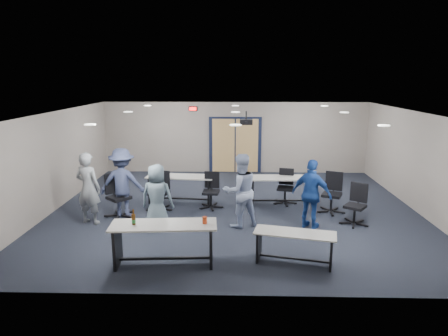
{
  "coord_description": "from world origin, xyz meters",
  "views": [
    {
      "loc": [
        -0.01,
        -10.63,
        3.64
      ],
      "look_at": [
        -0.3,
        -0.3,
        1.26
      ],
      "focal_mm": 32.0,
      "sensor_mm": 36.0,
      "label": 1
    }
  ],
  "objects_px": {
    "table_front_left": "(164,236)",
    "person_back": "(123,183)",
    "chair_back_b": "(211,191)",
    "person_lightblue": "(240,191)",
    "table_back_right": "(283,186)",
    "person_plaid": "(157,197)",
    "person_gray": "(88,188)",
    "chair_loose_right": "(355,205)",
    "chair_back_c": "(285,187)",
    "chair_back_d": "(332,193)",
    "chair_loose_left": "(119,196)",
    "table_back_left": "(181,184)",
    "person_navy": "(312,194)",
    "chair_back_a": "(159,191)",
    "table_front_right": "(295,242)"
  },
  "relations": [
    {
      "from": "table_front_right",
      "to": "table_front_left",
      "type": "bearing_deg",
      "value": -164.29
    },
    {
      "from": "chair_back_b",
      "to": "chair_back_c",
      "type": "height_order",
      "value": "chair_back_c"
    },
    {
      "from": "chair_back_d",
      "to": "person_plaid",
      "type": "bearing_deg",
      "value": -140.41
    },
    {
      "from": "chair_loose_right",
      "to": "person_gray",
      "type": "xyz_separation_m",
      "value": [
        -6.66,
        -0.07,
        0.4
      ]
    },
    {
      "from": "table_front_left",
      "to": "person_back",
      "type": "bearing_deg",
      "value": 115.6
    },
    {
      "from": "table_front_right",
      "to": "chair_back_b",
      "type": "xyz_separation_m",
      "value": [
        -1.86,
        3.36,
        0.06
      ]
    },
    {
      "from": "chair_back_b",
      "to": "chair_loose_left",
      "type": "bearing_deg",
      "value": -156.31
    },
    {
      "from": "table_back_right",
      "to": "person_navy",
      "type": "bearing_deg",
      "value": -77.34
    },
    {
      "from": "table_front_right",
      "to": "person_navy",
      "type": "height_order",
      "value": "person_navy"
    },
    {
      "from": "table_front_left",
      "to": "person_lightblue",
      "type": "height_order",
      "value": "person_lightblue"
    },
    {
      "from": "person_lightblue",
      "to": "chair_back_a",
      "type": "bearing_deg",
      "value": -50.49
    },
    {
      "from": "chair_back_b",
      "to": "person_back",
      "type": "relative_size",
      "value": 0.55
    },
    {
      "from": "chair_back_d",
      "to": "chair_loose_right",
      "type": "distance_m",
      "value": 0.97
    },
    {
      "from": "table_front_right",
      "to": "table_back_right",
      "type": "distance_m",
      "value": 3.77
    },
    {
      "from": "chair_back_c",
      "to": "person_back",
      "type": "relative_size",
      "value": 0.55
    },
    {
      "from": "table_front_left",
      "to": "chair_back_c",
      "type": "bearing_deg",
      "value": 50.03
    },
    {
      "from": "chair_back_b",
      "to": "person_navy",
      "type": "xyz_separation_m",
      "value": [
        2.53,
        -1.44,
        0.35
      ]
    },
    {
      "from": "chair_back_b",
      "to": "person_lightblue",
      "type": "xyz_separation_m",
      "value": [
        0.8,
        -1.37,
        0.41
      ]
    },
    {
      "from": "table_front_right",
      "to": "chair_loose_left",
      "type": "bearing_deg",
      "value": 161.93
    },
    {
      "from": "table_front_right",
      "to": "person_gray",
      "type": "distance_m",
      "value": 5.3
    },
    {
      "from": "chair_back_b",
      "to": "person_gray",
      "type": "distance_m",
      "value": 3.27
    },
    {
      "from": "person_gray",
      "to": "person_back",
      "type": "bearing_deg",
      "value": -125.12
    },
    {
      "from": "chair_back_d",
      "to": "chair_loose_right",
      "type": "xyz_separation_m",
      "value": [
        0.36,
        -0.9,
        -0.03
      ]
    },
    {
      "from": "person_lightblue",
      "to": "table_back_left",
      "type": "bearing_deg",
      "value": -71.07
    },
    {
      "from": "table_back_right",
      "to": "person_plaid",
      "type": "height_order",
      "value": "person_plaid"
    },
    {
      "from": "table_back_right",
      "to": "chair_loose_left",
      "type": "xyz_separation_m",
      "value": [
        -4.44,
        -1.2,
        0.02
      ]
    },
    {
      "from": "person_gray",
      "to": "person_plaid",
      "type": "distance_m",
      "value": 1.82
    },
    {
      "from": "table_back_right",
      "to": "person_navy",
      "type": "xyz_separation_m",
      "value": [
        0.47,
        -1.85,
        0.3
      ]
    },
    {
      "from": "table_back_right",
      "to": "person_plaid",
      "type": "xyz_separation_m",
      "value": [
        -3.26,
        -2.01,
        0.25
      ]
    },
    {
      "from": "table_front_right",
      "to": "chair_back_c",
      "type": "relative_size",
      "value": 1.64
    },
    {
      "from": "table_back_right",
      "to": "chair_back_a",
      "type": "relative_size",
      "value": 1.86
    },
    {
      "from": "chair_loose_left",
      "to": "table_back_left",
      "type": "bearing_deg",
      "value": -5.73
    },
    {
      "from": "chair_loose_left",
      "to": "person_plaid",
      "type": "xyz_separation_m",
      "value": [
        1.18,
        -0.82,
        0.23
      ]
    },
    {
      "from": "person_lightblue",
      "to": "person_back",
      "type": "relative_size",
      "value": 1.0
    },
    {
      "from": "table_front_left",
      "to": "chair_back_b",
      "type": "distance_m",
      "value": 3.55
    },
    {
      "from": "table_back_left",
      "to": "chair_back_d",
      "type": "distance_m",
      "value": 4.31
    },
    {
      "from": "chair_back_b",
      "to": "chair_back_d",
      "type": "bearing_deg",
      "value": 0.22
    },
    {
      "from": "table_back_left",
      "to": "person_plaid",
      "type": "relative_size",
      "value": 1.25
    },
    {
      "from": "table_back_right",
      "to": "chair_loose_right",
      "type": "height_order",
      "value": "chair_loose_right"
    },
    {
      "from": "table_front_left",
      "to": "chair_loose_left",
      "type": "xyz_separation_m",
      "value": [
        -1.67,
        2.68,
        -0.01
      ]
    },
    {
      "from": "person_lightblue",
      "to": "chair_loose_left",
      "type": "bearing_deg",
      "value": -33.85
    },
    {
      "from": "chair_loose_left",
      "to": "person_navy",
      "type": "distance_m",
      "value": 4.96
    },
    {
      "from": "chair_back_c",
      "to": "person_plaid",
      "type": "distance_m",
      "value": 3.93
    },
    {
      "from": "table_front_left",
      "to": "table_back_left",
      "type": "xyz_separation_m",
      "value": [
        -0.21,
        3.99,
        -0.04
      ]
    },
    {
      "from": "table_back_left",
      "to": "chair_back_a",
      "type": "distance_m",
      "value": 0.91
    },
    {
      "from": "chair_loose_right",
      "to": "person_navy",
      "type": "bearing_deg",
      "value": -132.09
    },
    {
      "from": "table_front_right",
      "to": "person_lightblue",
      "type": "height_order",
      "value": "person_lightblue"
    },
    {
      "from": "person_gray",
      "to": "person_lightblue",
      "type": "bearing_deg",
      "value": -164.7
    },
    {
      "from": "table_front_left",
      "to": "table_back_right",
      "type": "xyz_separation_m",
      "value": [
        2.77,
        3.88,
        -0.03
      ]
    },
    {
      "from": "chair_loose_left",
      "to": "chair_back_a",
      "type": "bearing_deg",
      "value": -17.81
    }
  ]
}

